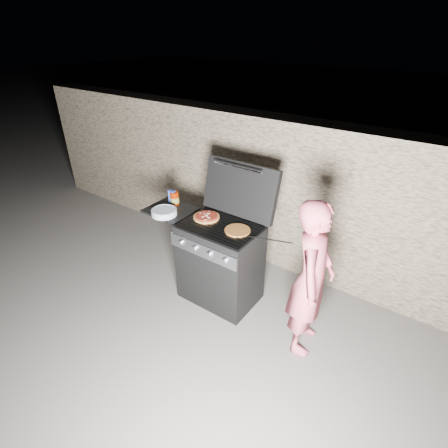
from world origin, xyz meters
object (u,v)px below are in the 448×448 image
Objects in this scene: pizza_topped at (206,217)px; person at (311,279)px; gas_grill at (202,255)px; sauce_jar at (175,198)px.

person reaches higher than pizza_topped.
person is at bearing -2.87° from gas_grill.
sauce_jar is (-0.50, 0.06, 0.05)m from pizza_topped.
sauce_jar is 0.10× the size of person.
person is at bearing -5.99° from sauce_jar.
person reaches higher than gas_grill.
person is (1.23, -0.12, -0.17)m from pizza_topped.
pizza_topped is at bearing 56.27° from gas_grill.
gas_grill is 4.92× the size of pizza_topped.
person is (1.27, -0.06, 0.30)m from gas_grill.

